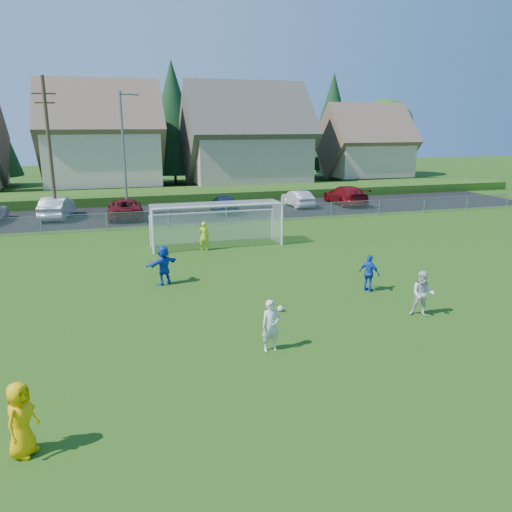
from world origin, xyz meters
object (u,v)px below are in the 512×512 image
object	(u,v)px
player_white_b	(423,294)
car_b	(57,207)
car_e	(224,204)
car_f	(298,199)
car_c	(125,208)
car_g	(346,195)
player_blue_b	(164,265)
player_white_a	(271,326)
soccer_ball	(280,309)
referee	(21,419)
player_blue_a	(369,273)
soccer_goal	(216,217)
goalkeeper	(204,236)

from	to	relation	value
player_white_b	car_b	distance (m)	28.49
car_e	car_f	size ratio (longest dim) A/B	1.02
car_c	car_f	bearing A→B (deg)	-173.86
car_f	car_g	size ratio (longest dim) A/B	0.74
player_blue_b	car_e	distance (m)	18.20
player_white_a	car_c	xyz separation A→B (m)	(-3.35, 24.47, -0.08)
soccer_ball	car_g	world-z (taller)	car_g
player_white_b	car_c	xyz separation A→B (m)	(-9.51, 23.33, -0.11)
car_b	car_c	world-z (taller)	car_b
referee	car_c	distance (m)	27.96
car_b	car_c	size ratio (longest dim) A/B	0.93
player_blue_a	car_b	xyz separation A→B (m)	(-13.90, 21.55, 0.03)
car_e	soccer_goal	distance (m)	10.96
player_white_a	car_e	world-z (taller)	player_white_a
goalkeeper	player_blue_b	bearing A→B (deg)	75.64
referee	car_f	xyz separation A→B (m)	(17.46, 29.02, -0.15)
player_blue_b	car_e	bearing A→B (deg)	-142.20
referee	car_e	xyz separation A→B (m)	(10.81, 27.86, -0.11)
referee	player_white_b	distance (m)	13.50
player_blue_a	car_c	size ratio (longest dim) A/B	0.30
player_white_a	car_g	bearing A→B (deg)	56.33
car_g	referee	bearing A→B (deg)	54.28
player_blue_a	player_white_b	bearing A→B (deg)	156.47
soccer_ball	referee	bearing A→B (deg)	-141.54
soccer_ball	player_blue_b	bearing A→B (deg)	129.51
player_white_a	car_f	size ratio (longest dim) A/B	0.39
car_b	soccer_goal	size ratio (longest dim) A/B	0.66
player_white_b	car_c	world-z (taller)	player_white_b
player_blue_a	goalkeeper	world-z (taller)	goalkeeper
referee	player_white_b	size ratio (longest dim) A/B	0.99
car_b	car_f	distance (m)	19.07
soccer_ball	car_f	distance (m)	24.60
player_blue_b	car_f	xyz separation A→B (m)	(13.27, 18.11, -0.18)
goalkeeper	referee	bearing A→B (deg)	79.82
player_blue_b	soccer_goal	distance (m)	7.46
player_blue_b	car_g	size ratio (longest dim) A/B	0.31
player_blue_b	player_white_a	bearing A→B (deg)	76.63
player_white_b	player_blue_a	distance (m)	3.09
player_blue_a	player_white_a	bearing A→B (deg)	94.22
referee	car_g	distance (m)	36.30
car_b	car_e	bearing A→B (deg)	-178.04
car_c	car_e	world-z (taller)	car_c
player_blue_a	soccer_goal	distance (m)	10.81
car_f	car_g	distance (m)	4.43
player_white_a	player_white_b	distance (m)	6.27
car_b	car_f	xyz separation A→B (m)	(19.07, -0.03, -0.13)
player_blue_a	car_g	xyz separation A→B (m)	(9.60, 21.46, 0.03)
goalkeeper	soccer_goal	distance (m)	1.56
car_c	player_white_a	bearing A→B (deg)	98.91
car_b	car_c	bearing A→B (deg)	172.67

